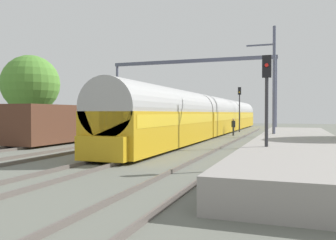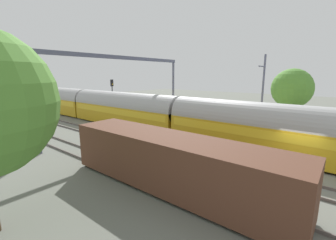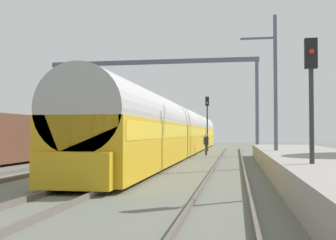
# 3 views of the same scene
# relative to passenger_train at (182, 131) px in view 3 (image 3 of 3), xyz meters

# --- Properties ---
(ground) EXTENTS (120.00, 120.00, 0.00)m
(ground) POSITION_rel_passenger_train_xyz_m (-2.17, -18.76, -1.97)
(ground) COLOR slate
(track_west) EXTENTS (1.52, 60.00, 0.16)m
(track_west) POSITION_rel_passenger_train_xyz_m (-4.35, -18.76, -1.89)
(track_west) COLOR #605752
(track_west) RESTS_ON ground
(track_east) EXTENTS (1.52, 60.00, 0.16)m
(track_east) POSITION_rel_passenger_train_xyz_m (0.00, -18.76, -1.89)
(track_east) COLOR #605752
(track_east) RESTS_ON ground
(track_far_east) EXTENTS (1.52, 60.00, 0.16)m
(track_far_east) POSITION_rel_passenger_train_xyz_m (4.35, -18.76, -1.89)
(track_far_east) COLOR #605752
(track_far_east) RESTS_ON ground
(platform) EXTENTS (4.40, 28.00, 0.90)m
(platform) POSITION_rel_passenger_train_xyz_m (8.17, -16.76, -1.52)
(platform) COLOR gray
(platform) RESTS_ON ground
(passenger_train) EXTENTS (2.93, 49.20, 3.82)m
(passenger_train) POSITION_rel_passenger_train_xyz_m (0.00, 0.00, 0.00)
(passenger_train) COLOR gold
(passenger_train) RESTS_ON ground
(freight_car) EXTENTS (2.80, 13.00, 2.70)m
(freight_car) POSITION_rel_passenger_train_xyz_m (-8.70, -13.96, -0.50)
(freight_car) COLOR #563323
(freight_car) RESTS_ON ground
(person_crossing) EXTENTS (0.42, 0.47, 1.73)m
(person_crossing) POSITION_rel_passenger_train_xyz_m (2.29, -2.48, -0.94)
(person_crossing) COLOR #363636
(person_crossing) RESTS_ON ground
(railway_signal_near) EXTENTS (0.36, 0.30, 4.63)m
(railway_signal_near) POSITION_rel_passenger_train_xyz_m (6.92, -23.23, 1.01)
(railway_signal_near) COLOR #2D2D33
(railway_signal_near) RESTS_ON ground
(railway_signal_far) EXTENTS (0.36, 0.30, 5.35)m
(railway_signal_far) POSITION_rel_passenger_train_xyz_m (1.92, 4.43, 1.43)
(railway_signal_far) COLOR #2D2D33
(railway_signal_far) RESTS_ON ground
(catenary_gantry) EXTENTS (17.45, 0.28, 7.86)m
(catenary_gantry) POSITION_rel_passenger_train_xyz_m (-2.17, -2.61, 3.98)
(catenary_gantry) COLOR #545872
(catenary_gantry) RESTS_ON ground
(catenary_pole_east_mid) EXTENTS (1.90, 0.20, 8.00)m
(catenary_pole_east_mid) POSITION_rel_passenger_train_xyz_m (6.70, -13.85, 2.18)
(catenary_pole_east_mid) COLOR #545872
(catenary_pole_east_mid) RESTS_ON ground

